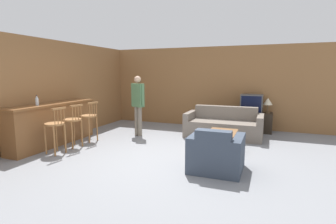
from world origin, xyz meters
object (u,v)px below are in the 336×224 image
tv_unit (251,122)px  bottle (37,101)px  person_by_window (138,102)px  couch_far (224,126)px  book_on_table (217,132)px  bar_chair_near (55,128)px  bar_chair_far (89,119)px  table_lamp (268,102)px  tv (252,103)px  armchair_near (216,154)px  coffee_table (222,134)px  bar_chair_mid (73,123)px

tv_unit → bottle: size_ratio=5.15×
tv_unit → person_by_window: (-2.94, -1.70, 0.67)m
couch_far → book_on_table: couch_far is taller
bar_chair_near → bar_chair_far: same height
bar_chair_far → table_lamp: 5.08m
bar_chair_near → tv: 5.45m
armchair_near → bar_chair_near: bearing=-175.6°
person_by_window → couch_far: bearing=17.0°
tv_unit → tv: size_ratio=1.92×
book_on_table → coffee_table: bearing=61.9°
tv → table_lamp: bearing=0.4°
coffee_table → person_by_window: size_ratio=0.52×
armchair_near → bar_chair_mid: bearing=175.2°
person_by_window → tv: bearing=29.9°
bar_chair_near → book_on_table: (3.24, 1.47, -0.15)m
tv_unit → table_lamp: table_lamp is taller
armchair_near → person_by_window: bearing=143.4°
person_by_window → bar_chair_mid: bearing=-118.2°
bar_chair_far → book_on_table: 3.26m
tv_unit → couch_far: bearing=-123.1°
bottle → book_on_table: 4.12m
bar_chair_far → bottle: bearing=-118.8°
couch_far → tv: size_ratio=3.26×
table_lamp → person_by_window: size_ratio=0.27×
couch_far → bottle: (-3.74, -2.79, 0.84)m
bar_chair_near → table_lamp: 5.78m
coffee_table → couch_far: bearing=97.7°
table_lamp → bar_chair_near: bearing=-137.7°
bar_chair_near → tv: (3.81, 3.88, 0.28)m
bar_chair_mid → person_by_window: person_by_window is taller
tv_unit → bar_chair_far: bearing=-144.4°
book_on_table → bottle: bearing=-160.2°
bar_chair_near → armchair_near: 3.49m
person_by_window → bottle: bearing=-124.8°
bar_chair_mid → book_on_table: bar_chair_mid is taller
bar_chair_near → tv_unit: size_ratio=0.85×
couch_far → coffee_table: bearing=-82.3°
bar_chair_far → tv: (3.81, 2.73, 0.28)m
couch_far → armchair_near: 2.64m
bar_chair_mid → bar_chair_near: bearing=-90.0°
bar_chair_near → couch_far: (3.16, 2.89, -0.28)m
tv → person_by_window: 3.39m
bar_chair_far → coffee_table: bearing=8.4°
bottle → person_by_window: person_by_window is taller
couch_far → coffee_table: (0.17, -1.24, 0.05)m
tv → bottle: size_ratio=2.68×
bar_chair_mid → armchair_near: 3.49m
tv → bottle: bearing=-139.3°
tv → tv_unit: bearing=90.0°
bar_chair_far → couch_far: 3.62m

